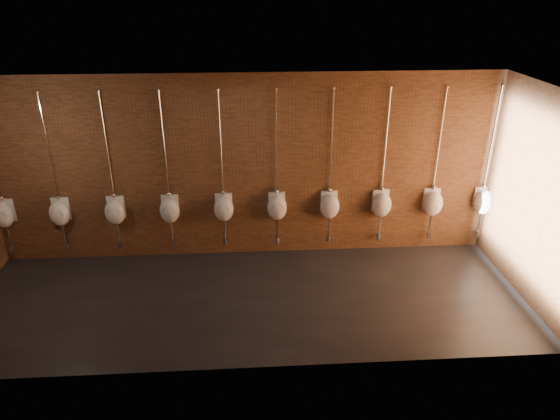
{
  "coord_description": "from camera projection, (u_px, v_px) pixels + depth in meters",
  "views": [
    {
      "loc": [
        0.05,
        -6.45,
        4.51
      ],
      "look_at": [
        0.53,
        0.9,
        1.1
      ],
      "focal_mm": 32.0,
      "sensor_mm": 36.0,
      "label": 1
    }
  ],
  "objects": [
    {
      "name": "room_shell",
      "position": [
        246.0,
        179.0,
        6.89
      ],
      "size": [
        8.54,
        3.04,
        3.22
      ],
      "color": "black",
      "rests_on": "ground"
    },
    {
      "name": "urinal_9",
      "position": [
        484.0,
        201.0,
        8.84
      ],
      "size": [
        0.34,
        0.3,
        2.71
      ],
      "color": "white",
      "rests_on": "ground"
    },
    {
      "name": "urinal_0",
      "position": [
        4.0,
        214.0,
        8.35
      ],
      "size": [
        0.34,
        0.3,
        2.71
      ],
      "color": "white",
      "rests_on": "ground"
    },
    {
      "name": "urinal_4",
      "position": [
        224.0,
        208.0,
        8.57
      ],
      "size": [
        0.34,
        0.3,
        2.71
      ],
      "color": "white",
      "rests_on": "ground"
    },
    {
      "name": "urinal_2",
      "position": [
        115.0,
        211.0,
        8.46
      ],
      "size": [
        0.34,
        0.3,
        2.71
      ],
      "color": "white",
      "rests_on": "ground"
    },
    {
      "name": "urinal_1",
      "position": [
        60.0,
        212.0,
        8.4
      ],
      "size": [
        0.34,
        0.3,
        2.71
      ],
      "color": "white",
      "rests_on": "ground"
    },
    {
      "name": "urinal_3",
      "position": [
        170.0,
        210.0,
        8.51
      ],
      "size": [
        0.34,
        0.3,
        2.71
      ],
      "color": "white",
      "rests_on": "ground"
    },
    {
      "name": "ground",
      "position": [
        249.0,
        299.0,
        7.73
      ],
      "size": [
        8.5,
        8.5,
        0.0
      ],
      "primitive_type": "plane",
      "color": "black",
      "rests_on": "ground"
    },
    {
      "name": "urinal_5",
      "position": [
        277.0,
        207.0,
        8.62
      ],
      "size": [
        0.34,
        0.3,
        2.71
      ],
      "color": "white",
      "rests_on": "ground"
    },
    {
      "name": "urinal_7",
      "position": [
        382.0,
        204.0,
        8.73
      ],
      "size": [
        0.34,
        0.3,
        2.71
      ],
      "color": "white",
      "rests_on": "ground"
    },
    {
      "name": "urinal_8",
      "position": [
        433.0,
        202.0,
        8.78
      ],
      "size": [
        0.34,
        0.3,
        2.71
      ],
      "color": "white",
      "rests_on": "ground"
    },
    {
      "name": "urinal_6",
      "position": [
        330.0,
        205.0,
        8.67
      ],
      "size": [
        0.34,
        0.3,
        2.71
      ],
      "color": "white",
      "rests_on": "ground"
    }
  ]
}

